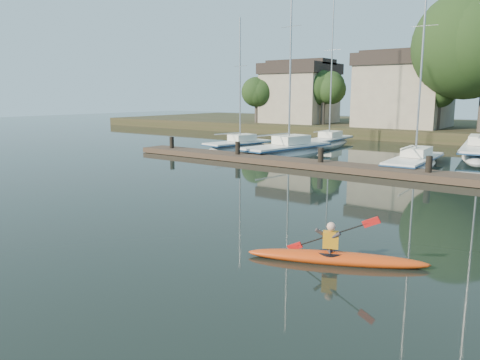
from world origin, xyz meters
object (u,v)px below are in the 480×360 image
Objects in this scene: sailboat_1 at (286,157)px; sailboat_6 at (479,158)px; sailboat_2 at (413,170)px; kayak at (335,256)px; sailboat_0 at (238,151)px; sailboat_5 at (328,146)px; dock at (371,170)px.

sailboat_1 is 13.68m from sailboat_6.
sailboat_2 is 8.63m from sailboat_6.
kayak is 0.40× the size of sailboat_0.
sailboat_5 reaches higher than kayak.
sailboat_1 is (-12.37, 18.18, -0.39)m from kayak.
sailboat_0 is at bearing -163.30° from sailboat_6.
sailboat_0 is 0.81× the size of sailboat_2.
sailboat_6 is at bearing 74.03° from sailboat_2.
sailboat_6 reaches higher than sailboat_2.
sailboat_2 is 0.78× the size of sailboat_6.
sailboat_5 is at bearing 171.71° from sailboat_6.
sailboat_2 is 13.01m from sailboat_5.
sailboat_6 reaches higher than sailboat_5.
sailboat_2 is (13.94, -1.23, 0.01)m from sailboat_0.
kayak is 14.36m from dock.
kayak is 0.29× the size of sailboat_1.
kayak is 22.00m from sailboat_1.
dock is 13.79m from sailboat_0.
sailboat_5 is (-13.02, 26.16, -0.35)m from kayak.
dock is 1.91× the size of sailboat_6.
sailboat_2 is at bearing -111.42° from sailboat_6.
sailboat_5 is (4.15, 7.35, 0.01)m from sailboat_0.
sailboat_2 reaches higher than kayak.
sailboat_5 is (-8.64, 12.49, -0.37)m from dock.
sailboat_1 is at bearing -152.65° from sailboat_6.
dock is (-4.38, 13.68, 0.03)m from kayak.
sailboat_6 is at bearing 43.82° from sailboat_1.
sailboat_5 is (-9.79, 8.58, 0.00)m from sailboat_2.
kayak is at bearing -72.26° from dock.
sailboat_0 is at bearing 173.12° from sailboat_2.
sailboat_2 is (1.15, 3.91, -0.38)m from dock.
kayak is at bearing -94.82° from sailboat_6.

